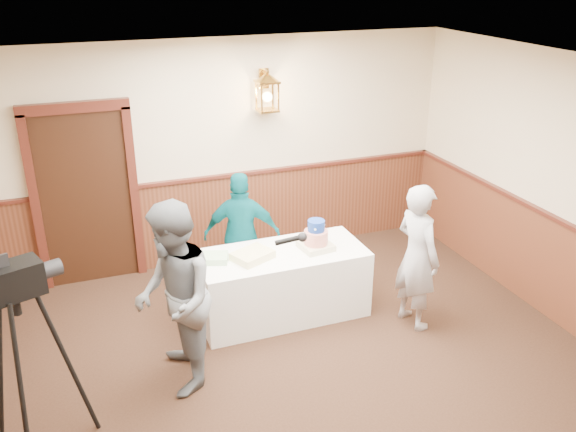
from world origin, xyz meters
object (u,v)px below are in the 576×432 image
tiered_cake (316,238)px  assistant_p (242,235)px  display_table (282,283)px  baker (417,257)px  sheet_cake_yellow (252,255)px  tv_camera_rig (31,376)px  interviewer (174,299)px  sheet_cake_green (214,258)px

tiered_cake → assistant_p: (-0.64, 0.63, -0.14)m
display_table → tiered_cake: size_ratio=5.04×
tiered_cake → baker: bearing=-35.0°
display_table → baker: 1.48m
tiered_cake → assistant_p: bearing=135.2°
sheet_cake_yellow → tv_camera_rig: 2.48m
tiered_cake → sheet_cake_yellow: tiered_cake is taller
display_table → assistant_p: assistant_p is taller
baker → tv_camera_rig: bearing=90.0°
tiered_cake → sheet_cake_yellow: 0.72m
interviewer → assistant_p: bearing=148.1°
interviewer → tiered_cake: bearing=119.0°
tiered_cake → interviewer: interviewer is taller
interviewer → assistant_p: 1.73m
sheet_cake_yellow → sheet_cake_green: (-0.39, 0.10, -0.01)m
tiered_cake → interviewer: size_ratio=0.20×
sheet_cake_yellow → interviewer: (-0.95, -0.76, 0.10)m
interviewer → display_table: bearing=126.5°
tiered_cake → assistant_p: assistant_p is taller
baker → display_table: bearing=52.6°
display_table → tv_camera_rig: (-2.47, -1.29, 0.38)m
sheet_cake_yellow → baker: (1.59, -0.62, 0.00)m
interviewer → tv_camera_rig: (-1.18, -0.49, -0.14)m
assistant_p → sheet_cake_yellow: bearing=101.8°
sheet_cake_yellow → tv_camera_rig: tv_camera_rig is taller
assistant_p → display_table: bearing=132.5°
display_table → sheet_cake_green: size_ratio=6.31×
assistant_p → tv_camera_rig: size_ratio=0.88×
assistant_p → tiered_cake: bearing=153.7°
display_table → sheet_cake_yellow: 0.53m
tiered_cake → sheet_cake_green: size_ratio=1.25×
assistant_p → interviewer: bearing=71.9°
interviewer → baker: bearing=97.8°
sheet_cake_yellow → assistant_p: assistant_p is taller
display_table → assistant_p: bearing=114.0°
interviewer → assistant_p: size_ratio=1.20×
tiered_cake → baker: 1.07m
display_table → sheet_cake_green: sheet_cake_green is taller
sheet_cake_yellow → tv_camera_rig: (-2.14, -1.25, -0.03)m
interviewer → baker: size_ratio=1.13×
tiered_cake → baker: size_ratio=0.23×
sheet_cake_green → tiered_cake: bearing=-5.6°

